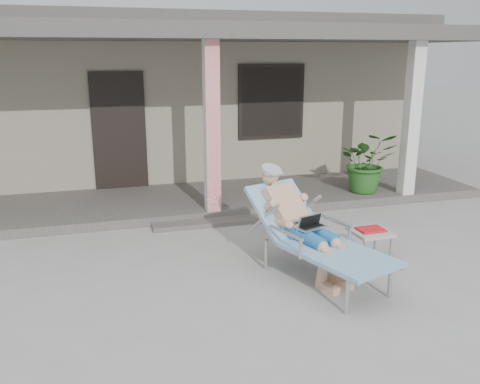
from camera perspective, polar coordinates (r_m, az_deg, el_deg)
name	(u,v)px	position (r m, az deg, el deg)	size (l,w,h in m)	color
ground	(253,272)	(6.22, 1.50, -9.00)	(60.00, 60.00, 0.00)	#9E9E99
house	(170,93)	(12.05, -7.91, 10.95)	(10.40, 5.40, 3.30)	gray
porch_deck	(202,200)	(8.93, -4.28, -0.87)	(10.00, 2.00, 0.15)	#605B56
porch_overhang	(199,38)	(8.52, -4.58, 16.83)	(10.00, 2.30, 2.85)	silver
porch_step	(217,222)	(7.86, -2.55, -3.39)	(2.00, 0.30, 0.07)	#605B56
lounger	(308,210)	(5.96, 7.63, -1.96)	(1.33, 2.07, 1.30)	#B7B7BC
side_table	(371,233)	(6.66, 14.44, -4.52)	(0.48, 0.48, 0.42)	#AAAAA6
potted_palm	(367,162)	(9.30, 14.10, 3.30)	(0.98, 0.85, 1.09)	#26591E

